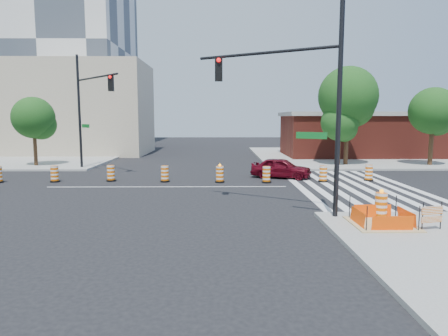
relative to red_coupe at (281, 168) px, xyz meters
The scene contains 24 objects.
ground 8.03m from the red_coupe, 154.73° to the right, with size 120.00×120.00×0.00m, color black.
sidewalk_ne 18.14m from the red_coupe, 53.56° to the left, with size 22.00×22.00×0.15m, color gray.
sidewalk_nw 29.15m from the red_coupe, 149.97° to the left, with size 22.00×22.00×0.15m, color gray.
crosswalk_east 5.09m from the red_coupe, 42.58° to the right, with size 6.75×13.50×0.01m.
lane_centerline 8.03m from the red_coupe, 154.73° to the right, with size 14.00×0.12×0.01m, color silver.
excavation_pit 12.55m from the red_coupe, 81.90° to the right, with size 2.20×2.20×0.90m.
brick_storefront 18.20m from the red_coupe, 53.56° to the left, with size 16.50×8.50×4.60m.
beige_midrise 27.09m from the red_coupe, 135.98° to the left, with size 14.00×10.00×10.00m, color tan.
red_coupe is the anchor object (origin of this frame).
signal_pole_se 11.21m from the red_coupe, 96.07° to the right, with size 5.56×3.44×8.47m.
signal_pole_nw 15.08m from the red_coupe, 165.32° to the left, with size 4.43×5.05×8.69m.
pit_drum 11.63m from the red_coupe, 79.52° to the right, with size 0.58×0.58×1.14m.
barricade 13.50m from the red_coupe, 76.25° to the right, with size 0.83×0.23×1.00m.
tree_north_b 20.40m from the red_coupe, 162.01° to the left, with size 3.37×3.36×5.72m.
tree_north_c 9.00m from the red_coupe, 47.46° to the left, with size 3.09×3.05×5.19m.
tree_north_d 10.46m from the red_coupe, 45.50° to the left, with size 4.84×4.84×8.23m.
tree_north_e 15.14m from the red_coupe, 24.59° to the left, with size 3.87×3.82×6.50m.
median_drum_1 14.62m from the red_coupe, behind, with size 0.60×0.60×1.02m.
median_drum_2 11.15m from the red_coupe, behind, with size 0.60×0.60×1.02m.
median_drum_3 7.77m from the red_coupe, 168.16° to the right, with size 0.60×0.60×1.02m.
median_drum_4 4.53m from the red_coupe, 155.89° to the right, with size 0.60×0.60×1.18m.
median_drum_5 2.36m from the red_coupe, 121.37° to the right, with size 0.60×0.60×1.02m.
median_drum_6 2.97m from the red_coupe, 36.21° to the right, with size 0.60×0.60×1.02m.
median_drum_7 5.60m from the red_coupe, 13.92° to the right, with size 0.60×0.60×1.02m.
Camera 1 is at (3.05, -23.12, 4.03)m, focal length 32.00 mm.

